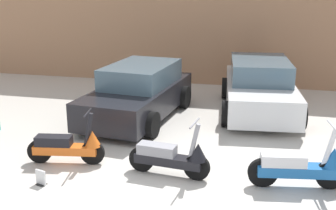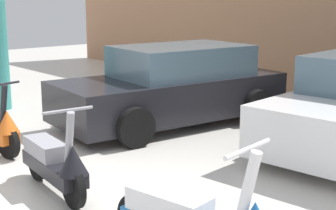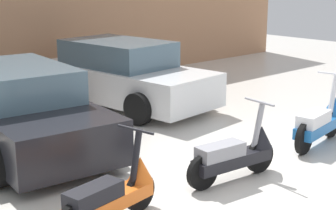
{
  "view_description": "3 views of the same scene",
  "coord_description": "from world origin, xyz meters",
  "views": [
    {
      "loc": [
        1.71,
        -5.86,
        3.25
      ],
      "look_at": [
        -0.21,
        2.4,
        0.73
      ],
      "focal_mm": 45.0,
      "sensor_mm": 36.0,
      "label": 1
    },
    {
      "loc": [
        5.01,
        -1.92,
        2.13
      ],
      "look_at": [
        0.53,
        1.99,
        0.83
      ],
      "focal_mm": 55.0,
      "sensor_mm": 36.0,
      "label": 2
    },
    {
      "loc": [
        -4.67,
        -3.51,
        2.66
      ],
      "look_at": [
        0.3,
        1.98,
        0.75
      ],
      "focal_mm": 55.0,
      "sensor_mm": 36.0,
      "label": 3
    }
  ],
  "objects": [
    {
      "name": "car_rear_left",
      "position": [
        -1.23,
        3.64,
        0.62
      ],
      "size": [
        2.16,
        3.96,
        1.29
      ],
      "rotation": [
        0.0,
        0.0,
        -1.68
      ],
      "color": "black",
      "rests_on": "ground_plane"
    },
    {
      "name": "scooter_front_right",
      "position": [
        0.28,
        0.61,
        0.36
      ],
      "size": [
        1.46,
        0.53,
        1.02
      ],
      "rotation": [
        0.0,
        0.0,
        -0.11
      ],
      "color": "black",
      "rests_on": "ground_plane"
    }
  ]
}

